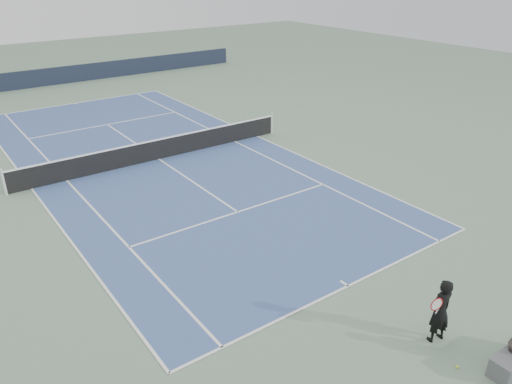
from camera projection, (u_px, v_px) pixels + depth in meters
ground at (159, 159)px, 22.53m from camera, size 80.00×80.00×0.00m
court_surface at (159, 159)px, 22.52m from camera, size 10.97×23.77×0.01m
tennis_net at (158, 149)px, 22.31m from camera, size 12.90×0.10×1.07m
windscreen_far at (47, 77)px, 35.42m from camera, size 30.00×0.25×1.20m
tennis_player at (440, 311)px, 11.53m from camera, size 0.80×0.55×1.67m
tennis_ball at (457, 367)px, 11.03m from camera, size 0.07×0.07×0.07m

